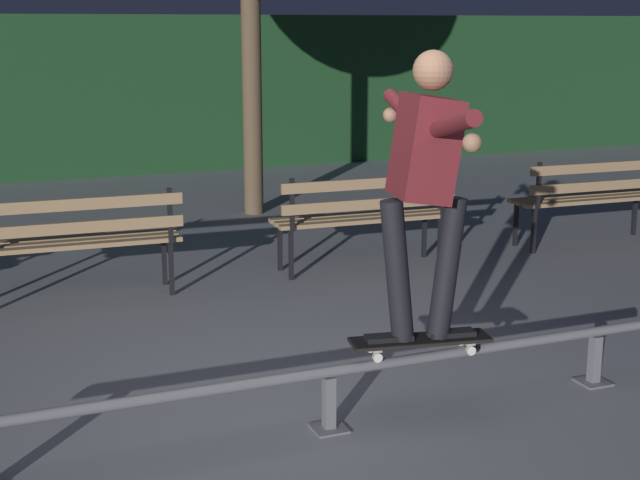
{
  "coord_description": "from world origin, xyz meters",
  "views": [
    {
      "loc": [
        -1.75,
        -4.32,
        2.13
      ],
      "look_at": [
        0.27,
        0.68,
        0.85
      ],
      "focal_mm": 51.19,
      "sensor_mm": 36.0,
      "label": 1
    }
  ],
  "objects_px": {
    "park_bench_left_center": "(78,235)",
    "park_bench_right_center": "(365,211)",
    "skateboarder": "(425,172)",
    "park_bench_rightmost": "(594,192)",
    "skateboard": "(420,341)",
    "grind_rail": "(329,381)"
  },
  "relations": [
    {
      "from": "park_bench_left_center",
      "to": "park_bench_right_center",
      "type": "xyz_separation_m",
      "value": [
        2.45,
        0.0,
        0.0
      ]
    },
    {
      "from": "skateboarder",
      "to": "park_bench_right_center",
      "type": "height_order",
      "value": "skateboarder"
    },
    {
      "from": "skateboarder",
      "to": "park_bench_rightmost",
      "type": "xyz_separation_m",
      "value": [
        3.45,
        2.9,
        -0.83
      ]
    },
    {
      "from": "skateboarder",
      "to": "park_bench_left_center",
      "type": "relative_size",
      "value": 0.97
    },
    {
      "from": "park_bench_left_center",
      "to": "skateboard",
      "type": "bearing_deg",
      "value": -63.36
    },
    {
      "from": "park_bench_right_center",
      "to": "park_bench_rightmost",
      "type": "relative_size",
      "value": 1.0
    },
    {
      "from": "grind_rail",
      "to": "park_bench_right_center",
      "type": "relative_size",
      "value": 2.54
    },
    {
      "from": "skateboarder",
      "to": "park_bench_left_center",
      "type": "bearing_deg",
      "value": 116.68
    },
    {
      "from": "skateboard",
      "to": "park_bench_right_center",
      "type": "relative_size",
      "value": 0.5
    },
    {
      "from": "skateboarder",
      "to": "park_bench_right_center",
      "type": "distance_m",
      "value": 3.17
    },
    {
      "from": "grind_rail",
      "to": "park_bench_rightmost",
      "type": "distance_m",
      "value": 4.94
    },
    {
      "from": "park_bench_left_center",
      "to": "park_bench_rightmost",
      "type": "xyz_separation_m",
      "value": [
        4.9,
        0.0,
        0.0
      ]
    },
    {
      "from": "grind_rail",
      "to": "park_bench_left_center",
      "type": "bearing_deg",
      "value": 107.44
    },
    {
      "from": "skateboard",
      "to": "skateboarder",
      "type": "height_order",
      "value": "skateboarder"
    },
    {
      "from": "skateboard",
      "to": "park_bench_right_center",
      "type": "bearing_deg",
      "value": 70.97
    },
    {
      "from": "skateboarder",
      "to": "park_bench_right_center",
      "type": "bearing_deg",
      "value": 71.03
    },
    {
      "from": "park_bench_left_center",
      "to": "park_bench_rightmost",
      "type": "bearing_deg",
      "value": 0.0
    },
    {
      "from": "park_bench_right_center",
      "to": "skateboard",
      "type": "bearing_deg",
      "value": -109.03
    },
    {
      "from": "skateboard",
      "to": "park_bench_left_center",
      "type": "bearing_deg",
      "value": 116.64
    },
    {
      "from": "park_bench_right_center",
      "to": "park_bench_rightmost",
      "type": "xyz_separation_m",
      "value": [
        2.45,
        0.0,
        0.0
      ]
    },
    {
      "from": "park_bench_right_center",
      "to": "park_bench_rightmost",
      "type": "height_order",
      "value": "same"
    },
    {
      "from": "grind_rail",
      "to": "park_bench_left_center",
      "type": "distance_m",
      "value": 3.05
    }
  ]
}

